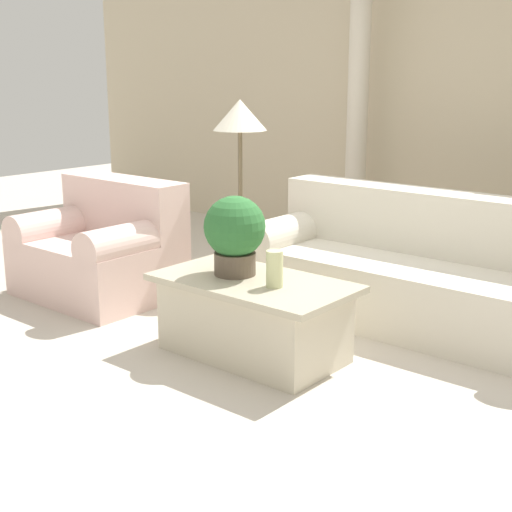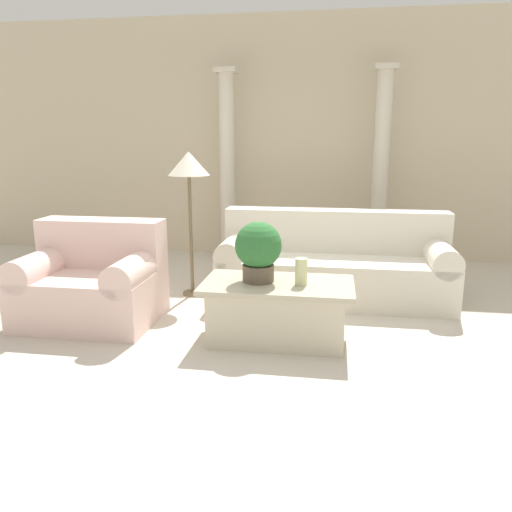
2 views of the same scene
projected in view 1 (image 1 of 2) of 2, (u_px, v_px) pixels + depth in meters
ground_plane at (277, 334)px, 4.74m from camera, size 16.00×16.00×0.00m
wall_back at (466, 82)px, 6.35m from camera, size 10.00×0.06×3.20m
sofa_long at (415, 272)px, 4.92m from camera, size 2.31×0.89×0.89m
loveseat at (103, 248)px, 5.51m from camera, size 1.16×0.89×0.89m
coffee_table at (254, 317)px, 4.33m from camera, size 1.22×0.67×0.48m
potted_plant at (235, 232)px, 4.32m from camera, size 0.38×0.38×0.49m
pillar_candle at (275, 269)px, 4.10m from camera, size 0.10×0.10×0.22m
floor_lamp at (240, 123)px, 5.49m from camera, size 0.42×0.42×1.49m
column_left at (357, 118)px, 6.68m from camera, size 0.28×0.28×2.48m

